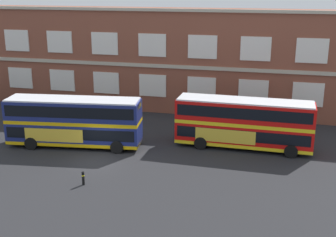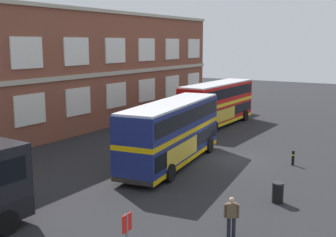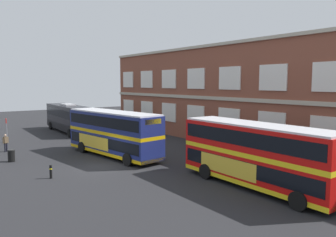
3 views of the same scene
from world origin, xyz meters
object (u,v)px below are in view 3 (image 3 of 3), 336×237
(safety_bollard_west, at_px, (51,171))
(bus_stand_flag, at_px, (7,128))
(waiting_passenger, at_px, (6,142))
(double_decker_middle, at_px, (256,154))
(double_decker_near, at_px, (113,133))
(station_litter_bin, at_px, (11,156))
(touring_coach, at_px, (68,118))

(safety_bollard_west, bearing_deg, bus_stand_flag, 178.65)
(waiting_passenger, bearing_deg, bus_stand_flag, 168.49)
(double_decker_middle, bearing_deg, waiting_passenger, -153.71)
(double_decker_near, bearing_deg, station_litter_bin, -111.36)
(waiting_passenger, xyz_separation_m, bus_stand_flag, (-5.50, 1.12, 0.70))
(bus_stand_flag, relative_size, station_litter_bin, 2.62)
(safety_bollard_west, bearing_deg, touring_coach, 157.36)
(station_litter_bin, bearing_deg, bus_stand_flag, 171.29)
(bus_stand_flag, bearing_deg, station_litter_bin, -8.71)
(waiting_passenger, relative_size, station_litter_bin, 1.65)
(bus_stand_flag, xyz_separation_m, safety_bollard_west, (17.21, -0.41, -1.14))
(double_decker_middle, xyz_separation_m, touring_coach, (-30.54, -1.19, -0.24))
(touring_coach, xyz_separation_m, waiting_passenger, (9.11, -9.40, -0.98))
(double_decker_near, xyz_separation_m, bus_stand_flag, (-13.34, -6.36, -0.51))
(waiting_passenger, bearing_deg, double_decker_middle, 26.29)
(double_decker_near, height_order, double_decker_middle, same)
(double_decker_middle, height_order, touring_coach, double_decker_middle)
(station_litter_bin, bearing_deg, double_decker_middle, 33.47)
(double_decker_middle, height_order, waiting_passenger, double_decker_middle)
(double_decker_near, relative_size, waiting_passenger, 6.62)
(touring_coach, distance_m, safety_bollard_west, 22.60)
(double_decker_middle, height_order, station_litter_bin, double_decker_middle)
(touring_coach, bearing_deg, station_litter_bin, -35.41)
(double_decker_middle, bearing_deg, double_decker_near, -167.13)
(double_decker_middle, relative_size, bus_stand_flag, 4.08)
(double_decker_middle, xyz_separation_m, waiting_passenger, (-21.43, -10.59, -1.22))
(touring_coach, height_order, bus_stand_flag, touring_coach)
(double_decker_middle, relative_size, waiting_passenger, 6.48)
(double_decker_near, relative_size, double_decker_middle, 1.02)
(double_decker_middle, distance_m, bus_stand_flag, 28.55)
(bus_stand_flag, height_order, station_litter_bin, bus_stand_flag)
(double_decker_near, distance_m, touring_coach, 17.06)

